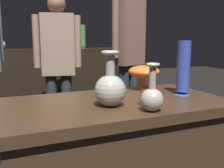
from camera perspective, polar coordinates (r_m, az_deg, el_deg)
The scene contains 11 objects.
back_display_shelf at distance 3.51m, azimuth -14.05°, elevation -0.62°, with size 2.60×0.40×0.99m.
vase_centerpiece at distance 1.25m, azimuth -0.39°, elevation -0.89°, with size 0.15×0.15×0.27m.
vase_tall_behind at distance 1.18m, azimuth 8.77°, elevation -2.77°, with size 0.11×0.11×0.22m.
vase_left_accent at distance 1.55m, azimuth 15.39°, elevation 3.19°, with size 0.09×0.09×0.31m.
vase_right_accent at distance 1.66m, azimuth 7.03°, elevation 2.60°, with size 0.20×0.20×0.16m.
shelf_vase_far_right at distance 3.73m, azimuth 1.80°, elevation 9.84°, with size 0.09×0.09×0.25m.
shelf_vase_center at distance 3.39m, azimuth -14.30°, elevation 9.35°, with size 0.07×0.07×0.23m.
shelf_vase_left at distance 3.44m, azimuth -23.19°, elevation 8.22°, with size 0.11×0.11×0.25m.
shelf_vase_right at distance 3.65m, azimuth -6.47°, elevation 10.25°, with size 0.09×0.09×0.31m.
visitor_near_right at distance 2.76m, azimuth 3.74°, elevation 7.76°, with size 0.44×0.28×1.72m.
visitor_center_back at distance 2.67m, azimuth -11.76°, elevation 5.00°, with size 0.46×0.24×1.54m.
Camera 1 is at (-0.53, -1.22, 1.13)m, focal length 41.72 mm.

